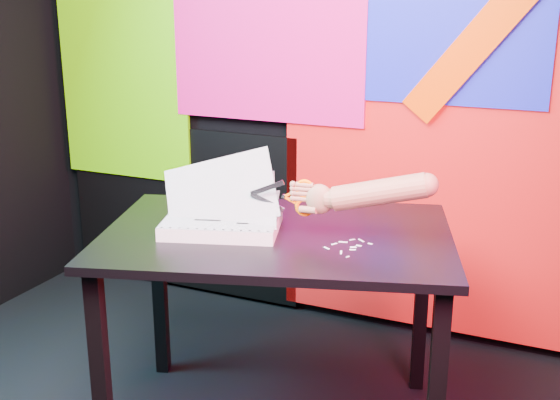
% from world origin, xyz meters
% --- Properties ---
extents(room, '(3.01, 3.01, 2.71)m').
position_xyz_m(room, '(0.00, 0.00, 1.35)').
color(room, black).
rests_on(room, ground).
extents(backdrop, '(2.88, 0.05, 2.08)m').
position_xyz_m(backdrop, '(0.06, 1.46, 0.96)').
color(backdrop, red).
rests_on(backdrop, ground).
extents(work_table, '(1.34, 1.08, 0.75)m').
position_xyz_m(work_table, '(0.21, 0.56, 0.66)').
color(work_table, black).
rests_on(work_table, ground).
extents(printout_stack, '(0.47, 0.38, 0.29)m').
position_xyz_m(printout_stack, '(0.03, 0.50, 0.78)').
color(printout_stack, silver).
rests_on(printout_stack, work_table).
extents(scissors, '(0.22, 0.04, 0.13)m').
position_xyz_m(scissors, '(0.29, 0.56, 0.88)').
color(scissors, silver).
rests_on(scissors, printout_stack).
extents(hand_forearm, '(0.46, 0.13, 0.16)m').
position_xyz_m(hand_forearm, '(0.51, 0.59, 0.91)').
color(hand_forearm, '#93634E').
rests_on(hand_forearm, work_table).
extents(paper_clippings, '(0.14, 0.18, 0.00)m').
position_xyz_m(paper_clippings, '(0.47, 0.53, 0.75)').
color(paper_clippings, white).
rests_on(paper_clippings, work_table).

